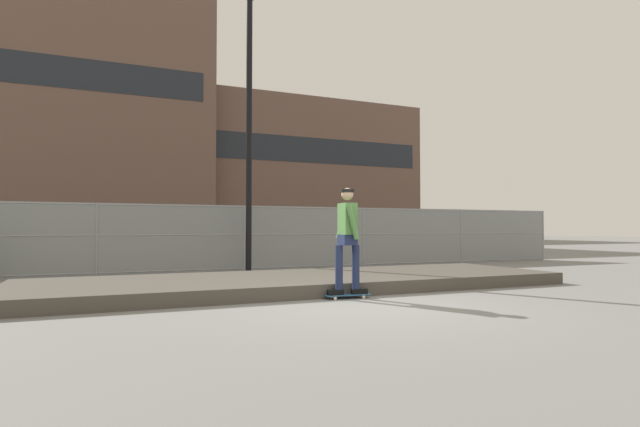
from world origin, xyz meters
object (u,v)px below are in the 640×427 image
(street_lamp, at_px, (249,97))
(parked_car_near, at_px, (19,241))
(skater, at_px, (347,233))
(skateboard, at_px, (347,295))

(street_lamp, xyz_separation_m, parked_car_near, (-5.81, 3.73, -3.90))
(street_lamp, height_order, parked_car_near, street_lamp)
(skater, bearing_deg, street_lamp, 92.53)
(skateboard, xyz_separation_m, skater, (0.00, -0.00, 1.06))
(parked_car_near, bearing_deg, street_lamp, -32.71)
(street_lamp, bearing_deg, skater, -87.47)
(skateboard, bearing_deg, parked_car_near, 123.54)
(skateboard, relative_size, skater, 0.45)
(skateboard, xyz_separation_m, parked_car_near, (-6.05, 9.12, 0.78))
(street_lamp, distance_m, parked_car_near, 7.93)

